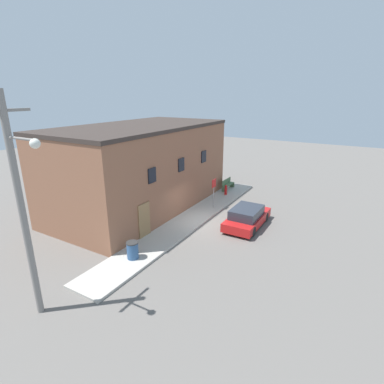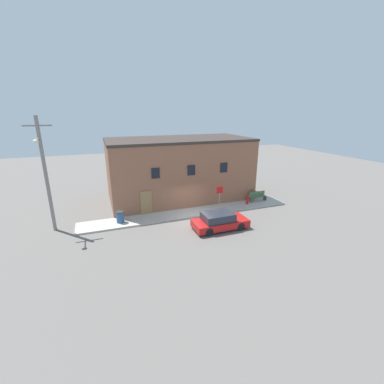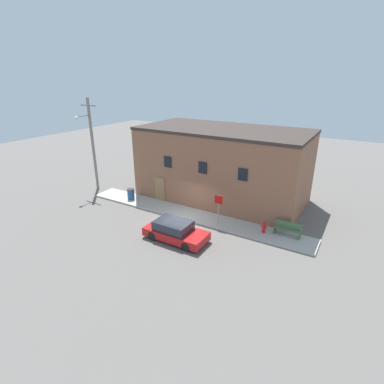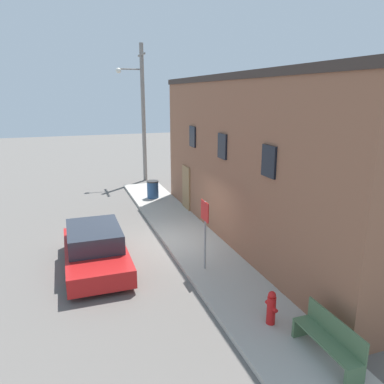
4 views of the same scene
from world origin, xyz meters
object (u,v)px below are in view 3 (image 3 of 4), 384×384
at_px(bench, 288,229).
at_px(stop_sign, 219,205).
at_px(fire_hydrant, 264,227).
at_px(parked_car, 175,231).
at_px(utility_pole, 92,142).
at_px(trash_bin, 131,194).

bearing_deg(bench, stop_sign, -168.74).
relative_size(fire_hydrant, parked_car, 0.20).
xyz_separation_m(fire_hydrant, bench, (1.48, 0.48, 0.04)).
height_order(stop_sign, parked_car, stop_sign).
bearing_deg(utility_pole, fire_hydrant, -1.58).
xyz_separation_m(trash_bin, parked_car, (7.08, -3.59, 0.03)).
xyz_separation_m(bench, trash_bin, (-13.39, -0.57, 0.00)).
bearing_deg(parked_car, stop_sign, 63.96).
distance_m(stop_sign, parked_car, 3.73).
relative_size(stop_sign, bench, 1.26).
xyz_separation_m(stop_sign, bench, (4.74, 0.94, -1.07)).
bearing_deg(trash_bin, utility_pole, 173.54).
relative_size(trash_bin, utility_pole, 0.11).
relative_size(bench, trash_bin, 1.91).
xyz_separation_m(fire_hydrant, trash_bin, (-11.91, -0.08, 0.04)).
bearing_deg(trash_bin, bench, 2.43).
distance_m(fire_hydrant, utility_pole, 17.20).
bearing_deg(fire_hydrant, bench, 18.10).
relative_size(fire_hydrant, utility_pole, 0.10).
height_order(stop_sign, utility_pole, utility_pole).
xyz_separation_m(bench, utility_pole, (-18.21, -0.02, 3.93)).
bearing_deg(parked_car, fire_hydrant, 37.27).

